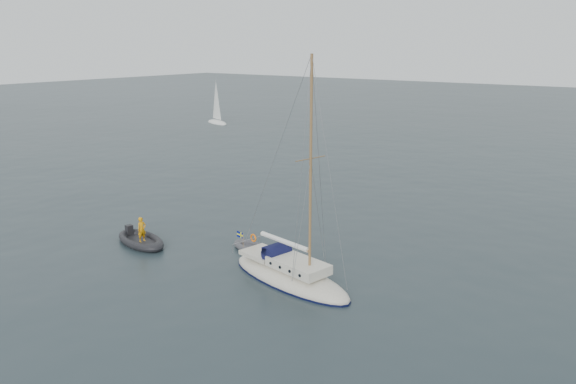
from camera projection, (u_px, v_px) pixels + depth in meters
The scene contains 5 objects.
ground at pixel (282, 259), 31.34m from camera, with size 300.00×300.00×0.00m, color black.
sailboat at pixel (290, 264), 28.23m from camera, with size 8.26×2.48×11.75m.
dinghy at pixel (251, 247), 32.67m from camera, with size 2.74×1.24×0.39m.
rib at pixel (141, 239), 33.68m from camera, with size 4.25×1.93×1.73m.
distant_yacht_a at pixel (216, 103), 84.12m from camera, with size 5.42×2.89×7.18m.
Camera 1 is at (17.47, -23.58, 11.64)m, focal length 35.00 mm.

